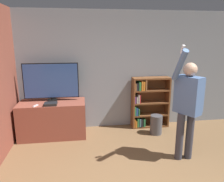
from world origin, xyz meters
TOP-DOWN VIEW (x-y plane):
  - wall_back at (0.00, 3.03)m, footprint 6.14×0.06m
  - tv_ledge at (-1.31, 2.63)m, footprint 1.39×0.68m
  - television at (-1.31, 2.75)m, footprint 1.16×0.22m
  - game_console at (-1.31, 2.42)m, footprint 0.26×0.21m
  - remote_loose at (-1.60, 2.38)m, footprint 0.10×0.14m
  - bookshelf at (0.86, 2.85)m, footprint 0.88×0.28m
  - person at (1.08, 1.34)m, footprint 0.58×0.56m
  - waste_bin at (0.94, 2.40)m, footprint 0.26×0.26m

SIDE VIEW (x-z plane):
  - waste_bin at x=0.94m, z-range 0.00..0.43m
  - tv_ledge at x=-1.31m, z-range 0.00..0.76m
  - bookshelf at x=0.86m, z-range -0.01..1.19m
  - remote_loose at x=-1.60m, z-range 0.76..0.78m
  - game_console at x=-1.31m, z-range 0.76..0.81m
  - person at x=1.08m, z-range 0.04..2.04m
  - television at x=-1.31m, z-range 0.78..1.60m
  - wall_back at x=0.00m, z-range 0.00..2.70m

